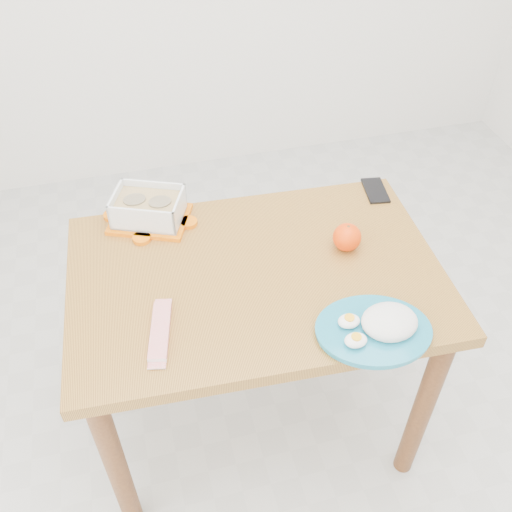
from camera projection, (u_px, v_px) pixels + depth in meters
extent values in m
plane|color=#B7B7B2|center=(308.00, 421.00, 2.08)|extent=(3.50, 3.50, 0.00)
cube|color=#AE7C31|center=(256.00, 277.00, 1.59)|extent=(1.06, 0.73, 0.04)
cylinder|color=brown|center=(117.00, 467.00, 1.58)|extent=(0.06, 0.06, 0.71)
cylinder|color=brown|center=(423.00, 408.00, 1.71)|extent=(0.06, 0.06, 0.71)
cylinder|color=brown|center=(112.00, 315.00, 1.98)|extent=(0.06, 0.06, 0.71)
cylinder|color=brown|center=(360.00, 277.00, 2.11)|extent=(0.06, 0.06, 0.71)
cube|color=orange|center=(150.00, 219.00, 1.73)|extent=(0.28, 0.25, 0.01)
cube|color=white|center=(148.00, 206.00, 1.70)|extent=(0.24, 0.21, 0.08)
cube|color=#A48752|center=(148.00, 209.00, 1.70)|extent=(0.22, 0.19, 0.05)
cylinder|color=#867957|center=(135.00, 202.00, 1.69)|extent=(0.09, 0.09, 0.02)
cylinder|color=#867957|center=(160.00, 204.00, 1.69)|extent=(0.09, 0.09, 0.02)
sphere|color=#FF3805|center=(347.00, 237.00, 1.62)|extent=(0.08, 0.08, 0.08)
cylinder|color=teal|center=(373.00, 331.00, 1.41)|extent=(0.33, 0.33, 0.02)
ellipsoid|color=white|center=(390.00, 318.00, 1.39)|extent=(0.16, 0.15, 0.06)
ellipsoid|color=white|center=(349.00, 321.00, 1.40)|extent=(0.06, 0.05, 0.03)
ellipsoid|color=white|center=(356.00, 340.00, 1.36)|extent=(0.06, 0.05, 0.03)
cube|color=red|center=(160.00, 331.00, 1.41)|extent=(0.08, 0.19, 0.02)
cube|color=black|center=(375.00, 190.00, 1.84)|extent=(0.08, 0.14, 0.01)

